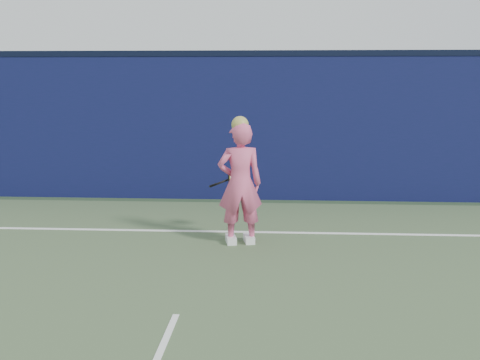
{
  "coord_description": "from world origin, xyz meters",
  "views": [
    {
      "loc": [
        0.9,
        -4.15,
        2.15
      ],
      "look_at": [
        0.43,
        3.47,
        0.84
      ],
      "focal_mm": 45.0,
      "sensor_mm": 36.0,
      "label": 1
    }
  ],
  "objects": [
    {
      "name": "racket",
      "position": [
        0.32,
        3.93,
        0.79
      ],
      "size": [
        0.48,
        0.27,
        0.28
      ],
      "rotation": [
        0.0,
        0.0,
        0.36
      ],
      "color": "black",
      "rests_on": "ground"
    },
    {
      "name": "backstop_wall",
      "position": [
        0.0,
        6.5,
        1.25
      ],
      "size": [
        24.0,
        0.4,
        2.5
      ],
      "primitive_type": "cube",
      "color": "#0D133B",
      "rests_on": "ground"
    },
    {
      "name": "player",
      "position": [
        0.43,
        3.47,
        0.8
      ],
      "size": [
        0.64,
        0.48,
        1.66
      ],
      "rotation": [
        0.0,
        0.0,
        3.34
      ],
      "color": "#E15782",
      "rests_on": "ground"
    },
    {
      "name": "wall_cap",
      "position": [
        0.0,
        6.5,
        2.55
      ],
      "size": [
        24.0,
        0.42,
        0.1
      ],
      "primitive_type": "cube",
      "color": "black",
      "rests_on": "backstop_wall"
    }
  ]
}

